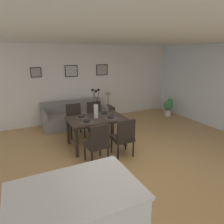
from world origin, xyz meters
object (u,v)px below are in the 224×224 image
dining_chair_far_right (95,116)px  sofa (75,117)px  dining_chair_far_left (124,136)px  centerpiece_vase (96,107)px  framed_picture_left (36,72)px  dining_chair_near_right (75,119)px  dining_table (96,121)px  framed_picture_center (71,71)px  framed_picture_right (102,70)px  bowl_far_right (104,113)px  dining_chair_near_left (98,142)px  bowl_far_left (111,117)px  bowl_near_left (87,121)px  potted_plant (168,106)px  bowl_near_right (82,116)px  side_table (108,114)px  table_lamp (108,96)px

dining_chair_far_right → sofa: size_ratio=0.45×
dining_chair_far_left → centerpiece_vase: (-0.33, 0.83, 0.51)m
framed_picture_left → dining_chair_far_right: bearing=-43.1°
framed_picture_left → dining_chair_near_right: bearing=-58.9°
dining_table → framed_picture_left: 2.66m
dining_table → framed_picture_center: bearing=90.0°
framed_picture_right → bowl_far_right: bearing=-112.0°
dining_chair_near_left → bowl_far_left: size_ratio=5.41×
bowl_near_left → framed_picture_center: bearing=82.4°
centerpiece_vase → bowl_far_right: size_ratio=4.32×
dining_chair_near_left → potted_plant: dining_chair_near_left is taller
bowl_near_left → framed_picture_center: size_ratio=0.40×
bowl_near_left → bowl_near_right: 0.40m
dining_chair_far_left → centerpiece_vase: bearing=111.7°
side_table → dining_table: bearing=-124.1°
dining_chair_far_right → framed_picture_center: framed_picture_center is taller
bowl_near_right → framed_picture_left: 2.32m
table_lamp → potted_plant: table_lamp is taller
dining_chair_far_left → potted_plant: size_ratio=1.37×
bowl_near_left → bowl_far_left: (0.63, 0.00, 0.00)m
bowl_far_left → framed_picture_right: framed_picture_right is taller
dining_chair_near_left → bowl_near_left: (0.00, 0.66, 0.27)m
table_lamp → centerpiece_vase: bearing=-124.1°
dining_chair_near_right → framed_picture_center: size_ratio=2.15×
bowl_near_right → framed_picture_center: bearing=80.9°
bowl_far_right → side_table: (0.76, 1.38, -0.52)m
dining_chair_near_right → dining_chair_far_right: size_ratio=1.00×
bowl_far_right → framed_picture_left: size_ratio=0.52×
dining_chair_near_right → table_lamp: size_ratio=1.80×
dining_chair_near_right → bowl_near_right: (0.00, -0.65, 0.27)m
side_table → framed_picture_right: size_ratio=1.21×
dining_chair_near_left → dining_chair_far_left: same height
dining_chair_far_left → dining_chair_far_right: same height
side_table → framed_picture_center: bearing=151.7°
dining_chair_far_left → framed_picture_left: 3.54m
table_lamp → framed_picture_center: size_ratio=1.19×
bowl_near_left → sofa: bearing=83.5°
bowl_far_right → potted_plant: (3.10, 0.97, -0.41)m
bowl_far_left → sofa: 1.99m
dining_table → dining_chair_far_left: dining_chair_far_left is taller
dining_chair_near_right → bowl_near_left: bearing=-89.8°
framed_picture_left → potted_plant: size_ratio=0.48×
framed_picture_right → bowl_far_left: bearing=-108.6°
dining_chair_near_left → framed_picture_center: 3.28m
dining_chair_near_right → framed_picture_left: bearing=121.1°
dining_chair_far_right → bowl_far_left: (0.01, -1.04, 0.27)m
framed_picture_left → framed_picture_right: (2.22, -0.00, -0.00)m
dining_chair_near_right → potted_plant: 3.75m
dining_chair_far_right → bowl_far_right: size_ratio=5.41×
bowl_near_right → framed_picture_center: size_ratio=0.40×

